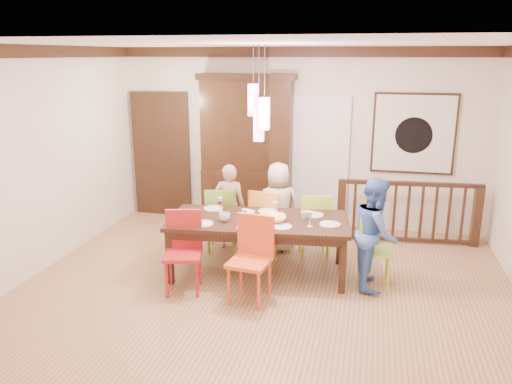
% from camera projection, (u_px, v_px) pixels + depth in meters
% --- Properties ---
extents(floor, '(6.00, 6.00, 0.00)m').
position_uv_depth(floor, '(266.00, 286.00, 6.21)').
color(floor, '#8F6645').
rests_on(floor, ground).
extents(ceiling, '(6.00, 6.00, 0.00)m').
position_uv_depth(ceiling, '(267.00, 43.00, 5.43)').
color(ceiling, white).
rests_on(ceiling, wall_back).
extents(wall_back, '(6.00, 0.00, 6.00)m').
position_uv_depth(wall_back, '(298.00, 139.00, 8.17)').
color(wall_back, beige).
rests_on(wall_back, floor).
extents(wall_left, '(0.00, 5.00, 5.00)m').
position_uv_depth(wall_left, '(41.00, 161.00, 6.48)').
color(wall_left, beige).
rests_on(wall_left, floor).
extents(crown_molding, '(6.00, 5.00, 0.16)m').
position_uv_depth(crown_molding, '(267.00, 51.00, 5.45)').
color(crown_molding, black).
rests_on(crown_molding, wall_back).
extents(panel_door, '(1.04, 0.07, 2.24)m').
position_uv_depth(panel_door, '(162.00, 157.00, 8.75)').
color(panel_door, black).
rests_on(panel_door, wall_back).
extents(white_doorway, '(0.97, 0.05, 2.22)m').
position_uv_depth(white_doorway, '(319.00, 164.00, 8.16)').
color(white_doorway, silver).
rests_on(white_doorway, wall_back).
extents(painting, '(1.25, 0.06, 1.25)m').
position_uv_depth(painting, '(414.00, 134.00, 7.69)').
color(painting, black).
rests_on(painting, wall_back).
extents(pendant_cluster, '(0.27, 0.21, 1.14)m').
position_uv_depth(pendant_cluster, '(259.00, 112.00, 6.02)').
color(pendant_cluster, '#E7457E').
rests_on(pendant_cluster, ceiling).
extents(dining_table, '(2.38, 1.28, 0.75)m').
position_uv_depth(dining_table, '(259.00, 225.00, 6.40)').
color(dining_table, black).
rests_on(dining_table, floor).
extents(chair_far_left, '(0.50, 0.50, 0.95)m').
position_uv_depth(chair_far_left, '(222.00, 214.00, 7.26)').
color(chair_far_left, '#74A434').
rests_on(chair_far_left, floor).
extents(chair_far_mid, '(0.49, 0.49, 0.97)m').
position_uv_depth(chair_far_mid, '(268.00, 216.00, 7.10)').
color(chair_far_mid, orange).
rests_on(chair_far_mid, floor).
extents(chair_far_right, '(0.52, 0.52, 0.94)m').
position_uv_depth(chair_far_right, '(314.00, 220.00, 7.01)').
color(chair_far_right, '#ADC836').
rests_on(chair_far_right, floor).
extents(chair_near_left, '(0.54, 0.54, 0.98)m').
position_uv_depth(chair_near_left, '(183.00, 248.00, 5.94)').
color(chair_near_left, '#AA1D1F').
rests_on(chair_near_left, floor).
extents(chair_near_mid, '(0.51, 0.51, 1.00)m').
position_uv_depth(chair_near_mid, '(249.00, 255.00, 5.69)').
color(chair_near_mid, '#DA4F24').
rests_on(chair_near_mid, floor).
extents(chair_end_right, '(0.42, 0.42, 0.91)m').
position_uv_depth(chair_end_right, '(375.00, 244.00, 6.16)').
color(chair_end_right, '#9DCD3F').
rests_on(chair_end_right, floor).
extents(china_hutch, '(1.58, 0.46, 2.49)m').
position_uv_depth(china_hutch, '(247.00, 151.00, 8.21)').
color(china_hutch, black).
rests_on(china_hutch, floor).
extents(balustrade, '(2.11, 0.25, 0.96)m').
position_uv_depth(balustrade, '(408.00, 211.00, 7.51)').
color(balustrade, black).
rests_on(balustrade, floor).
extents(person_far_left, '(0.50, 0.36, 1.27)m').
position_uv_depth(person_far_left, '(229.00, 207.00, 7.29)').
color(person_far_left, '#D3A6A0').
rests_on(person_far_left, floor).
extents(person_far_mid, '(0.74, 0.61, 1.31)m').
position_uv_depth(person_far_mid, '(278.00, 207.00, 7.17)').
color(person_far_mid, beige).
rests_on(person_far_mid, floor).
extents(person_end_right, '(0.58, 0.72, 1.38)m').
position_uv_depth(person_end_right, '(375.00, 233.00, 6.05)').
color(person_end_right, '#4671C4').
rests_on(person_end_right, floor).
extents(serving_bowl, '(0.40, 0.40, 0.08)m').
position_uv_depth(serving_bowl, '(273.00, 219.00, 6.26)').
color(serving_bowl, yellow).
rests_on(serving_bowl, dining_table).
extents(small_bowl, '(0.22, 0.22, 0.05)m').
position_uv_depth(small_bowl, '(249.00, 213.00, 6.53)').
color(small_bowl, white).
rests_on(small_bowl, dining_table).
extents(cup_left, '(0.18, 0.18, 0.11)m').
position_uv_depth(cup_left, '(224.00, 217.00, 6.28)').
color(cup_left, silver).
rests_on(cup_left, dining_table).
extents(cup_right, '(0.14, 0.14, 0.10)m').
position_uv_depth(cup_right, '(305.00, 215.00, 6.37)').
color(cup_right, silver).
rests_on(cup_right, dining_table).
extents(plate_far_left, '(0.26, 0.26, 0.01)m').
position_uv_depth(plate_far_left, '(213.00, 208.00, 6.79)').
color(plate_far_left, white).
rests_on(plate_far_left, dining_table).
extents(plate_far_mid, '(0.26, 0.26, 0.01)m').
position_uv_depth(plate_far_mid, '(268.00, 211.00, 6.68)').
color(plate_far_mid, white).
rests_on(plate_far_mid, dining_table).
extents(plate_far_right, '(0.26, 0.26, 0.01)m').
position_uv_depth(plate_far_right, '(314.00, 215.00, 6.52)').
color(plate_far_right, white).
rests_on(plate_far_right, dining_table).
extents(plate_near_left, '(0.26, 0.26, 0.01)m').
position_uv_depth(plate_near_left, '(203.00, 224.00, 6.19)').
color(plate_near_left, white).
rests_on(plate_near_left, dining_table).
extents(plate_near_mid, '(0.26, 0.26, 0.01)m').
position_uv_depth(plate_near_mid, '(281.00, 227.00, 6.08)').
color(plate_near_mid, white).
rests_on(plate_near_mid, dining_table).
extents(plate_end_right, '(0.26, 0.26, 0.01)m').
position_uv_depth(plate_end_right, '(330.00, 224.00, 6.16)').
color(plate_end_right, white).
rests_on(plate_end_right, dining_table).
extents(wine_glass_a, '(0.08, 0.08, 0.19)m').
position_uv_depth(wine_glass_a, '(220.00, 205.00, 6.66)').
color(wine_glass_a, '#590C19').
rests_on(wine_glass_a, dining_table).
extents(wine_glass_b, '(0.08, 0.08, 0.19)m').
position_uv_depth(wine_glass_b, '(275.00, 209.00, 6.48)').
color(wine_glass_b, silver).
rests_on(wine_glass_b, dining_table).
extents(wine_glass_c, '(0.08, 0.08, 0.19)m').
position_uv_depth(wine_glass_c, '(245.00, 217.00, 6.17)').
color(wine_glass_c, '#590C19').
rests_on(wine_glass_c, dining_table).
extents(wine_glass_d, '(0.08, 0.08, 0.19)m').
position_uv_depth(wine_glass_d, '(310.00, 219.00, 6.08)').
color(wine_glass_d, silver).
rests_on(wine_glass_d, dining_table).
extents(napkin, '(0.18, 0.14, 0.01)m').
position_uv_depth(napkin, '(244.00, 228.00, 6.02)').
color(napkin, '#D83359').
rests_on(napkin, dining_table).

